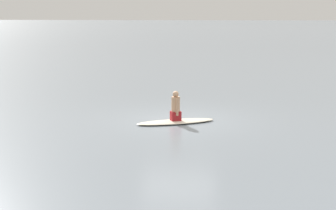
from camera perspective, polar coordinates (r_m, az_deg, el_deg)
name	(u,v)px	position (r m, az deg, el deg)	size (l,w,h in m)	color
ground_plane	(179,120)	(16.73, 1.26, -1.77)	(400.00, 400.00, 0.00)	gray
surfboard	(176,122)	(16.35, 0.87, -1.90)	(2.62, 0.72, 0.09)	silver
person_paddler	(176,107)	(16.25, 0.88, -0.24)	(0.39, 0.42, 0.97)	#A51E23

